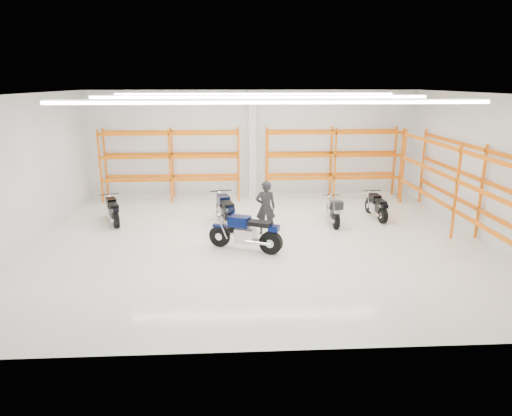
{
  "coord_description": "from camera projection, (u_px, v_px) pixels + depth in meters",
  "views": [
    {
      "loc": [
        -0.9,
        -13.43,
        4.85
      ],
      "look_at": [
        -0.14,
        0.5,
        0.96
      ],
      "focal_mm": 32.0,
      "sensor_mm": 36.0,
      "label": 1
    }
  ],
  "objects": [
    {
      "name": "structural_column",
      "position": [
        252.0,
        145.0,
        19.26
      ],
      "size": [
        0.32,
        0.32,
        4.5
      ],
      "primitive_type": "cube",
      "color": "white",
      "rests_on": "ground"
    },
    {
      "name": "pallet_racking_back_right",
      "position": [
        333.0,
        156.0,
        19.24
      ],
      "size": [
        5.67,
        0.87,
        3.0
      ],
      "color": "#F1540F",
      "rests_on": "ground"
    },
    {
      "name": "motorcycle_main",
      "position": [
        248.0,
        233.0,
        13.38
      ],
      "size": [
        2.17,
        1.18,
        1.14
      ],
      "color": "black",
      "rests_on": "ground"
    },
    {
      "name": "motorcycle_back_a",
      "position": [
        113.0,
        211.0,
        16.02
      ],
      "size": [
        0.92,
        1.82,
        0.94
      ],
      "color": "black",
      "rests_on": "ground"
    },
    {
      "name": "pallet_racking_back_left",
      "position": [
        171.0,
        158.0,
        18.88
      ],
      "size": [
        5.67,
        0.87,
        3.0
      ],
      "color": "#F1540F",
      "rests_on": "ground"
    },
    {
      "name": "room_shell",
      "position": [
        262.0,
        136.0,
        13.41
      ],
      "size": [
        14.02,
        12.02,
        4.51
      ],
      "color": "silver",
      "rests_on": "ground"
    },
    {
      "name": "standing_man",
      "position": [
        266.0,
        208.0,
        14.78
      ],
      "size": [
        0.65,
        0.43,
        1.79
      ],
      "primitive_type": "imported",
      "rotation": [
        0.0,
        0.0,
        3.15
      ],
      "color": "black",
      "rests_on": "ground"
    },
    {
      "name": "ground",
      "position": [
        261.0,
        242.0,
        14.27
      ],
      "size": [
        14.0,
        14.0,
        0.0
      ],
      "primitive_type": "plane",
      "color": "silver",
      "rests_on": "ground"
    },
    {
      "name": "motorcycle_back_c",
      "position": [
        334.0,
        211.0,
        15.9
      ],
      "size": [
        0.62,
        1.94,
        1.0
      ],
      "color": "black",
      "rests_on": "ground"
    },
    {
      "name": "motorcycle_back_d",
      "position": [
        377.0,
        207.0,
        16.57
      ],
      "size": [
        0.63,
        1.9,
        0.93
      ],
      "color": "black",
      "rests_on": "ground"
    },
    {
      "name": "motorcycle_back_b",
      "position": [
        225.0,
        211.0,
        15.74
      ],
      "size": [
        0.86,
        2.24,
        1.12
      ],
      "color": "black",
      "rests_on": "ground"
    },
    {
      "name": "pallet_racking_side",
      "position": [
        470.0,
        183.0,
        14.12
      ],
      "size": [
        0.87,
        9.07,
        3.0
      ],
      "color": "#F1540F",
      "rests_on": "ground"
    }
  ]
}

